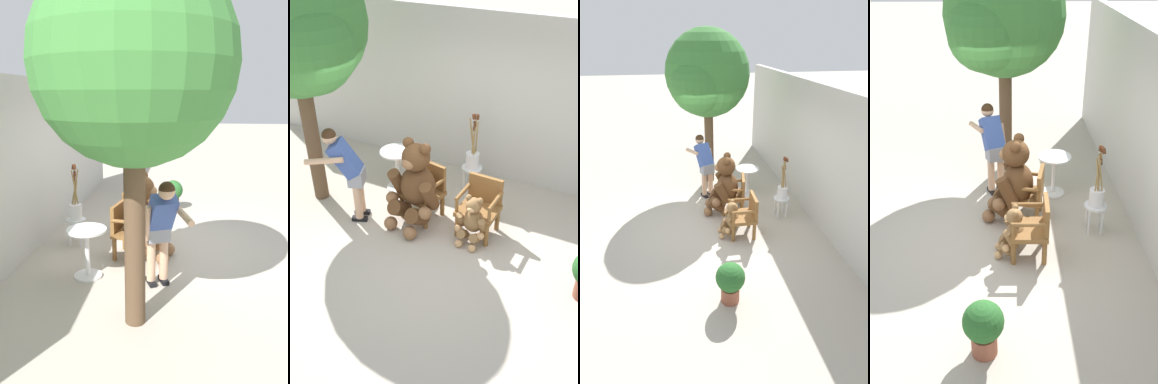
{
  "view_description": "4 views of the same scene",
  "coord_description": "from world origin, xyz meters",
  "views": [
    {
      "loc": [
        -5.99,
        -0.14,
        2.5
      ],
      "look_at": [
        0.05,
        0.52,
        0.94
      ],
      "focal_mm": 35.0,
      "sensor_mm": 36.0,
      "label": 1
    },
    {
      "loc": [
        2.17,
        -4.08,
        4.09
      ],
      "look_at": [
        -0.04,
        0.22,
        0.84
      ],
      "focal_mm": 40.0,
      "sensor_mm": 36.0,
      "label": 2
    },
    {
      "loc": [
        5.4,
        -0.58,
        3.59
      ],
      "look_at": [
        -0.14,
        0.4,
        0.68
      ],
      "focal_mm": 28.0,
      "sensor_mm": 36.0,
      "label": 3
    },
    {
      "loc": [
        5.26,
        0.33,
        3.81
      ],
      "look_at": [
        -0.2,
        0.47,
        0.62
      ],
      "focal_mm": 40.0,
      "sensor_mm": 36.0,
      "label": 4
    }
  ],
  "objects": [
    {
      "name": "white_stool",
      "position": [
        -0.07,
        1.68,
        0.36
      ],
      "size": [
        0.34,
        0.34,
        0.46
      ],
      "color": "silver",
      "rests_on": "ground"
    },
    {
      "name": "brush_bucket",
      "position": [
        -0.07,
        1.68,
        0.67
      ],
      "size": [
        0.22,
        0.22,
        0.96
      ],
      "color": "white",
      "rests_on": "white_stool"
    },
    {
      "name": "potted_plant",
      "position": [
        2.15,
        0.1,
        0.4
      ],
      "size": [
        0.44,
        0.44,
        0.68
      ],
      "color": "brown",
      "rests_on": "ground"
    },
    {
      "name": "person_visitor",
      "position": [
        -1.43,
        0.14,
        0.9
      ],
      "size": [
        0.73,
        0.67,
        1.51
      ],
      "color": "black",
      "rests_on": "ground"
    },
    {
      "name": "wooden_chair_right",
      "position": [
        0.47,
        0.72,
        0.46
      ],
      "size": [
        0.58,
        0.54,
        0.86
      ],
      "color": "brown",
      "rests_on": "ground"
    },
    {
      "name": "teddy_bear_large",
      "position": [
        -0.48,
        0.47,
        0.68
      ],
      "size": [
        0.86,
        0.85,
        1.38
      ],
      "color": "brown",
      "rests_on": "ground"
    },
    {
      "name": "round_side_table",
      "position": [
        -1.22,
        1.18,
        0.45
      ],
      "size": [
        0.56,
        0.56,
        0.72
      ],
      "color": "white",
      "rests_on": "ground"
    },
    {
      "name": "back_wall",
      "position": [
        0.0,
        2.4,
        1.4
      ],
      "size": [
        10.0,
        0.16,
        2.8
      ],
      "primitive_type": "cube",
      "color": "beige",
      "rests_on": "ground"
    },
    {
      "name": "teddy_bear_small",
      "position": [
        0.46,
        0.44,
        0.38
      ],
      "size": [
        0.46,
        0.44,
        0.77
      ],
      "color": "olive",
      "rests_on": "ground"
    },
    {
      "name": "wooden_chair_left",
      "position": [
        -0.45,
        0.72,
        0.46
      ],
      "size": [
        0.65,
        0.62,
        0.86
      ],
      "color": "brown",
      "rests_on": "ground"
    },
    {
      "name": "ground_plane",
      "position": [
        0.0,
        0.0,
        0.0
      ],
      "size": [
        60.0,
        60.0,
        0.0
      ],
      "primitive_type": "plane",
      "color": "#B2A899"
    },
    {
      "name": "patio_tree",
      "position": [
        -2.15,
        0.32,
        2.76
      ],
      "size": [
        2.14,
        2.03,
        3.83
      ],
      "color": "brown",
      "rests_on": "ground"
    }
  ]
}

